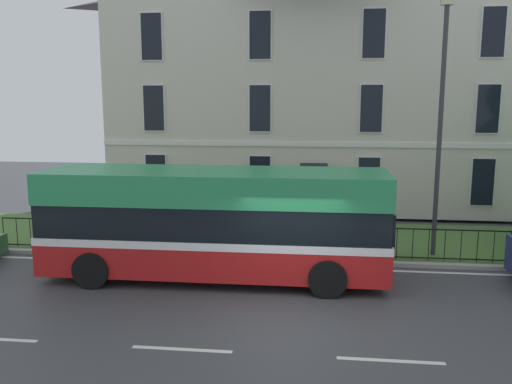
{
  "coord_description": "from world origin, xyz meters",
  "views": [
    {
      "loc": [
        0.58,
        -11.37,
        4.83
      ],
      "look_at": [
        -1.3,
        4.67,
        2.03
      ],
      "focal_mm": 37.62,
      "sensor_mm": 36.0,
      "label": 1
    }
  ],
  "objects": [
    {
      "name": "ground_plane",
      "position": [
        0.0,
        0.95,
        -0.02
      ],
      "size": [
        60.0,
        56.0,
        0.18
      ],
      "color": "#3F4044"
    },
    {
      "name": "single_decker_bus",
      "position": [
        -2.16,
        2.52,
        1.56
      ],
      "size": [
        9.24,
        2.69,
        2.96
      ],
      "rotation": [
        0.0,
        0.0,
        0.01
      ],
      "color": "#B2191A",
      "rests_on": "ground_plane"
    },
    {
      "name": "litter_bin",
      "position": [
        2.39,
        4.78,
        0.67
      ],
      "size": [
        0.52,
        0.52,
        1.09
      ],
      "color": "black",
      "rests_on": "ground_plane"
    },
    {
      "name": "georgian_townhouse",
      "position": [
        0.41,
        14.95,
        5.79
      ],
      "size": [
        17.73,
        9.97,
        11.28
      ],
      "color": "beige",
      "rests_on": "ground_plane"
    },
    {
      "name": "street_lamp_post",
      "position": [
        4.14,
        5.06,
        4.48
      ],
      "size": [
        0.36,
        0.24,
        7.71
      ],
      "color": "#333338",
      "rests_on": "ground_plane"
    },
    {
      "name": "iron_verge_railing",
      "position": [
        0.41,
        4.4,
        0.62
      ],
      "size": [
        19.82,
        0.04,
        0.97
      ],
      "color": "black",
      "rests_on": "ground_plane"
    }
  ]
}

